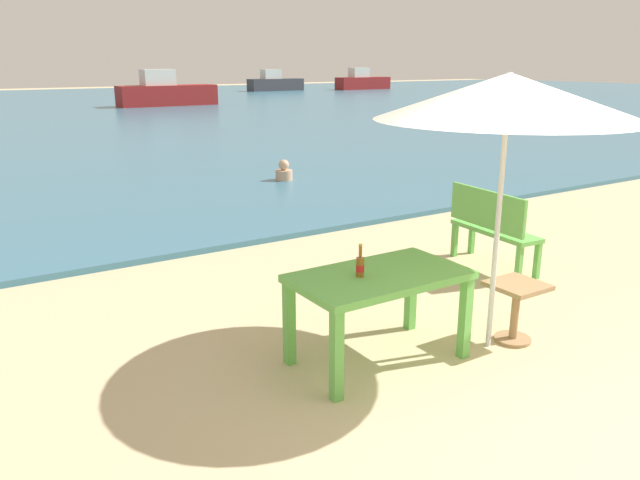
# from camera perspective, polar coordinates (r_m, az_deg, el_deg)

# --- Properties ---
(ground_plane) EXTENTS (120.00, 120.00, 0.00)m
(ground_plane) POSITION_cam_1_polar(r_m,az_deg,el_deg) (4.95, 24.16, -14.23)
(ground_plane) COLOR #C6B287
(sea_water) EXTENTS (120.00, 50.00, 0.08)m
(sea_water) POSITION_cam_1_polar(r_m,az_deg,el_deg) (32.50, -26.41, 10.36)
(sea_water) COLOR #386B84
(sea_water) RESTS_ON ground_plane
(picnic_table_green) EXTENTS (1.40, 0.80, 0.76)m
(picnic_table_green) POSITION_cam_1_polar(r_m,az_deg,el_deg) (5.01, 5.45, -4.23)
(picnic_table_green) COLOR #60B24C
(picnic_table_green) RESTS_ON ground_plane
(beer_bottle_amber) EXTENTS (0.07, 0.07, 0.26)m
(beer_bottle_amber) POSITION_cam_1_polar(r_m,az_deg,el_deg) (4.85, 3.71, -2.32)
(beer_bottle_amber) COLOR brown
(beer_bottle_amber) RESTS_ON picnic_table_green
(patio_umbrella) EXTENTS (2.10, 2.10, 2.30)m
(patio_umbrella) POSITION_cam_1_polar(r_m,az_deg,el_deg) (5.16, 16.90, 12.48)
(patio_umbrella) COLOR silver
(patio_umbrella) RESTS_ON ground_plane
(side_table_wood) EXTENTS (0.44, 0.44, 0.54)m
(side_table_wood) POSITION_cam_1_polar(r_m,az_deg,el_deg) (5.69, 17.54, -5.58)
(side_table_wood) COLOR #9E7A51
(side_table_wood) RESTS_ON ground_plane
(bench_green_left) EXTENTS (0.46, 1.23, 0.95)m
(bench_green_left) POSITION_cam_1_polar(r_m,az_deg,el_deg) (7.57, 15.46, 1.44)
(bench_green_left) COLOR #60B24C
(bench_green_left) RESTS_ON ground_plane
(swimmer_person) EXTENTS (0.34, 0.34, 0.41)m
(swimmer_person) POSITION_cam_1_polar(r_m,az_deg,el_deg) (12.52, -3.33, 6.24)
(swimmer_person) COLOR tan
(swimmer_person) RESTS_ON sea_water
(boat_sailboat) EXTENTS (4.52, 1.23, 1.64)m
(boat_sailboat) POSITION_cam_1_polar(r_m,az_deg,el_deg) (51.00, -4.16, 14.18)
(boat_sailboat) COLOR #38383F
(boat_sailboat) RESTS_ON sea_water
(boat_cargo_ship) EXTENTS (4.82, 1.31, 1.75)m
(boat_cargo_ship) POSITION_cam_1_polar(r_m,az_deg,el_deg) (53.50, 3.91, 14.31)
(boat_cargo_ship) COLOR maroon
(boat_cargo_ship) RESTS_ON sea_water
(boat_ferry) EXTENTS (5.16, 1.41, 1.88)m
(boat_ferry) POSITION_cam_1_polar(r_m,az_deg,el_deg) (34.78, -13.96, 13.00)
(boat_ferry) COLOR maroon
(boat_ferry) RESTS_ON sea_water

